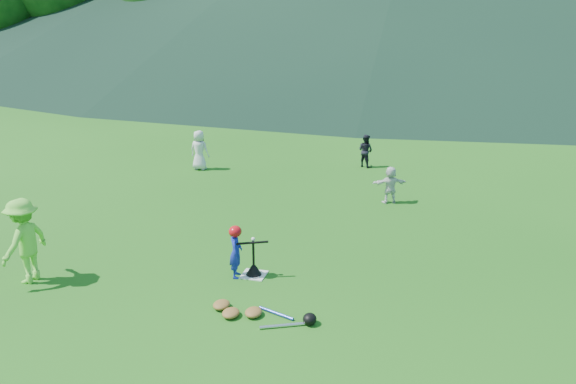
% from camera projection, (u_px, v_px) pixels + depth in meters
% --- Properties ---
extents(ground, '(120.00, 120.00, 0.00)m').
position_uv_depth(ground, '(254.00, 275.00, 10.64)').
color(ground, '#1A5313').
rests_on(ground, ground).
extents(home_plate, '(0.45, 0.45, 0.02)m').
position_uv_depth(home_plate, '(254.00, 275.00, 10.64)').
color(home_plate, silver).
rests_on(home_plate, ground).
extents(baseball, '(0.08, 0.08, 0.08)m').
position_uv_depth(baseball, '(253.00, 239.00, 10.42)').
color(baseball, white).
rests_on(baseball, batting_tee).
extents(batter_child, '(0.32, 0.41, 0.99)m').
position_uv_depth(batter_child, '(236.00, 252.00, 10.45)').
color(batter_child, '#16229D').
rests_on(batter_child, ground).
extents(adult_coach, '(0.65, 1.07, 1.60)m').
position_uv_depth(adult_coach, '(24.00, 241.00, 10.18)').
color(adult_coach, '#70D53E').
rests_on(adult_coach, ground).
extents(fielder_a, '(0.64, 0.44, 1.26)m').
position_uv_depth(fielder_a, '(199.00, 150.00, 17.82)').
color(fielder_a, silver).
rests_on(fielder_a, ground).
extents(fielder_b, '(0.65, 0.60, 1.07)m').
position_uv_depth(fielder_b, '(365.00, 151.00, 18.18)').
color(fielder_b, black).
rests_on(fielder_b, ground).
extents(fielder_d, '(0.96, 0.62, 0.99)m').
position_uv_depth(fielder_d, '(390.00, 185.00, 14.64)').
color(fielder_d, silver).
rests_on(fielder_d, ground).
extents(batting_tee, '(0.30, 0.30, 0.68)m').
position_uv_depth(batting_tee, '(254.00, 269.00, 10.60)').
color(batting_tee, black).
rests_on(batting_tee, home_plate).
extents(batter_gear, '(0.72, 0.31, 0.35)m').
position_uv_depth(batter_gear, '(236.00, 232.00, 10.32)').
color(batter_gear, red).
rests_on(batter_gear, ground).
extents(equipment_pile, '(1.80, 0.67, 0.19)m').
position_uv_depth(equipment_pile, '(253.00, 313.00, 9.17)').
color(equipment_pile, olive).
rests_on(equipment_pile, ground).
extents(outfield_fence, '(70.07, 0.08, 1.33)m').
position_uv_depth(outfield_fence, '(390.00, 81.00, 36.24)').
color(outfield_fence, gray).
rests_on(outfield_fence, ground).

